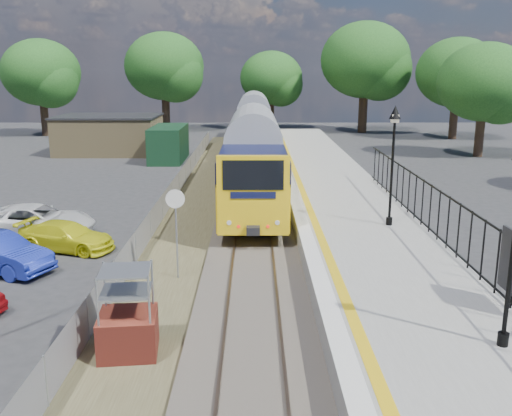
{
  "coord_description": "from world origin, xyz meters",
  "views": [
    {
      "loc": [
        0.05,
        -15.43,
        6.8
      ],
      "look_at": [
        0.1,
        4.27,
        2.0
      ],
      "focal_mm": 40.0,
      "sensor_mm": 36.0,
      "label": 1
    }
  ],
  "objects_px": {
    "car_yellow": "(66,236)",
    "brick_plinth": "(127,314)",
    "train": "(254,133)",
    "victorian_lamp_north": "(394,138)",
    "car_white": "(36,221)",
    "speed_sign": "(176,218)"
  },
  "relations": [
    {
      "from": "car_yellow",
      "to": "brick_plinth",
      "type": "bearing_deg",
      "value": -136.51
    },
    {
      "from": "train",
      "to": "car_yellow",
      "type": "distance_m",
      "value": 21.3
    },
    {
      "from": "victorian_lamp_north",
      "to": "car_white",
      "type": "height_order",
      "value": "victorian_lamp_north"
    },
    {
      "from": "speed_sign",
      "to": "car_yellow",
      "type": "bearing_deg",
      "value": 141.31
    },
    {
      "from": "victorian_lamp_north",
      "to": "car_white",
      "type": "relative_size",
      "value": 0.96
    },
    {
      "from": "train",
      "to": "speed_sign",
      "type": "bearing_deg",
      "value": -96.16
    },
    {
      "from": "brick_plinth",
      "to": "car_white",
      "type": "xyz_separation_m",
      "value": [
        -6.04,
        10.18,
        -0.4
      ]
    },
    {
      "from": "victorian_lamp_north",
      "to": "car_yellow",
      "type": "distance_m",
      "value": 13.05
    },
    {
      "from": "victorian_lamp_north",
      "to": "train",
      "type": "height_order",
      "value": "victorian_lamp_north"
    },
    {
      "from": "speed_sign",
      "to": "car_white",
      "type": "height_order",
      "value": "speed_sign"
    },
    {
      "from": "car_white",
      "to": "speed_sign",
      "type": "bearing_deg",
      "value": -125.18
    },
    {
      "from": "car_white",
      "to": "car_yellow",
      "type": "bearing_deg",
      "value": -132.74
    },
    {
      "from": "brick_plinth",
      "to": "car_yellow",
      "type": "distance_m",
      "value": 9.31
    },
    {
      "from": "car_yellow",
      "to": "car_white",
      "type": "distance_m",
      "value": 2.64
    },
    {
      "from": "brick_plinth",
      "to": "car_white",
      "type": "relative_size",
      "value": 0.46
    },
    {
      "from": "car_yellow",
      "to": "car_white",
      "type": "bearing_deg",
      "value": 61.59
    },
    {
      "from": "car_white",
      "to": "train",
      "type": "bearing_deg",
      "value": -24.14
    },
    {
      "from": "brick_plinth",
      "to": "car_yellow",
      "type": "relative_size",
      "value": 0.59
    },
    {
      "from": "speed_sign",
      "to": "car_yellow",
      "type": "relative_size",
      "value": 0.81
    },
    {
      "from": "train",
      "to": "brick_plinth",
      "type": "height_order",
      "value": "train"
    },
    {
      "from": "train",
      "to": "brick_plinth",
      "type": "relative_size",
      "value": 18.34
    },
    {
      "from": "car_yellow",
      "to": "speed_sign",
      "type": "bearing_deg",
      "value": -107.33
    }
  ]
}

